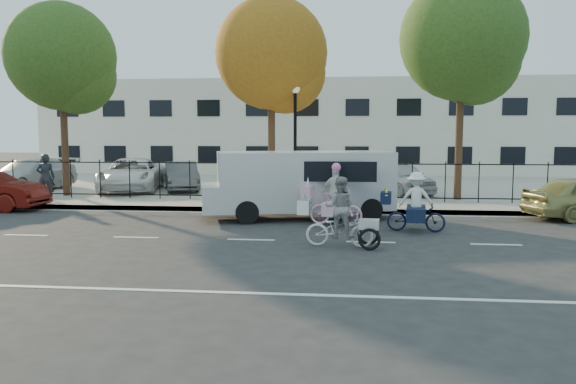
# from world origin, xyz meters

# --- Properties ---
(ground) EXTENTS (120.00, 120.00, 0.00)m
(ground) POSITION_xyz_m (0.00, 0.00, 0.00)
(ground) COLOR #333334
(road_markings) EXTENTS (60.00, 9.52, 0.01)m
(road_markings) POSITION_xyz_m (0.00, 0.00, 0.01)
(road_markings) COLOR silver
(road_markings) RESTS_ON ground
(curb) EXTENTS (60.00, 0.10, 0.15)m
(curb) POSITION_xyz_m (0.00, 5.05, 0.07)
(curb) COLOR #A8A399
(curb) RESTS_ON ground
(sidewalk) EXTENTS (60.00, 2.20, 0.15)m
(sidewalk) POSITION_xyz_m (0.00, 6.10, 0.07)
(sidewalk) COLOR #A8A399
(sidewalk) RESTS_ON ground
(parking_lot) EXTENTS (60.00, 15.60, 0.15)m
(parking_lot) POSITION_xyz_m (0.00, 15.00, 0.07)
(parking_lot) COLOR #A8A399
(parking_lot) RESTS_ON ground
(iron_fence) EXTENTS (58.00, 0.06, 1.50)m
(iron_fence) POSITION_xyz_m (0.00, 7.20, 0.90)
(iron_fence) COLOR black
(iron_fence) RESTS_ON sidewalk
(building) EXTENTS (34.00, 10.00, 6.00)m
(building) POSITION_xyz_m (0.00, 25.00, 3.00)
(building) COLOR silver
(building) RESTS_ON ground
(lamppost) EXTENTS (0.36, 0.36, 4.33)m
(lamppost) POSITION_xyz_m (0.50, 6.80, 3.11)
(lamppost) COLOR black
(lamppost) RESTS_ON sidewalk
(street_sign) EXTENTS (0.85, 0.06, 1.80)m
(street_sign) POSITION_xyz_m (-1.85, 6.80, 1.42)
(street_sign) COLOR black
(street_sign) RESTS_ON sidewalk
(zebra_trike) EXTENTS (1.96, 0.82, 1.67)m
(zebra_trike) POSITION_xyz_m (2.23, -0.60, 0.64)
(zebra_trike) COLOR white
(zebra_trike) RESTS_ON ground
(unicorn_bike) EXTENTS (1.86, 1.33, 1.83)m
(unicorn_bike) POSITION_xyz_m (2.06, 2.47, 0.68)
(unicorn_bike) COLOR #FFC2DC
(unicorn_bike) RESTS_ON ground
(bull_bike) EXTENTS (1.79, 1.24, 1.64)m
(bull_bike) POSITION_xyz_m (4.26, 1.68, 0.65)
(bull_bike) COLOR black
(bull_bike) RESTS_ON ground
(white_van) EXTENTS (6.32, 3.34, 2.10)m
(white_van) POSITION_xyz_m (0.96, 3.80, 1.16)
(white_van) COLOR silver
(white_van) RESTS_ON ground
(pedestrian) EXTENTS (0.77, 0.67, 1.77)m
(pedestrian) POSITION_xyz_m (-8.84, 6.13, 1.03)
(pedestrian) COLOR black
(pedestrian) RESTS_ON sidewalk
(lot_car_a) EXTENTS (2.83, 5.15, 1.41)m
(lot_car_a) POSITION_xyz_m (-11.56, 9.65, 0.86)
(lot_car_a) COLOR #B8BDC1
(lot_car_a) RESTS_ON parking_lot
(lot_car_b) EXTENTS (3.35, 5.52, 1.43)m
(lot_car_b) POSITION_xyz_m (-7.03, 10.06, 0.87)
(lot_car_b) COLOR white
(lot_car_b) RESTS_ON parking_lot
(lot_car_c) EXTENTS (2.60, 4.04, 1.26)m
(lot_car_c) POSITION_xyz_m (-4.90, 10.40, 0.78)
(lot_car_c) COLOR #54585C
(lot_car_c) RESTS_ON parking_lot
(lot_car_d) EXTENTS (2.83, 4.16, 1.31)m
(lot_car_d) POSITION_xyz_m (4.70, 10.08, 0.81)
(lot_car_d) COLOR #B6B8BE
(lot_car_d) RESTS_ON parking_lot
(tree_west) EXTENTS (4.29, 4.29, 7.87)m
(tree_west) POSITION_xyz_m (-8.84, 8.01, 5.51)
(tree_west) COLOR #442D1D
(tree_west) RESTS_ON ground
(tree_mid) EXTENTS (4.28, 4.28, 7.85)m
(tree_mid) POSITION_xyz_m (-0.37, 7.89, 5.50)
(tree_mid) COLOR #442D1D
(tree_mid) RESTS_ON ground
(tree_east) EXTENTS (4.65, 4.65, 8.53)m
(tree_east) POSITION_xyz_m (6.78, 8.26, 5.98)
(tree_east) COLOR #442D1D
(tree_east) RESTS_ON ground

